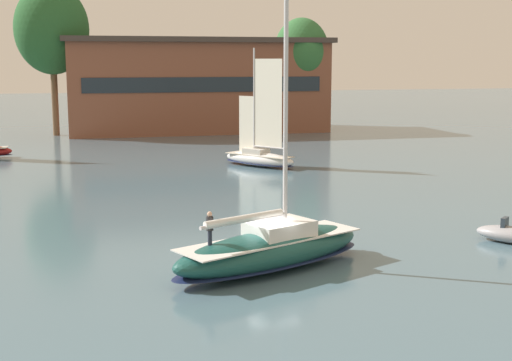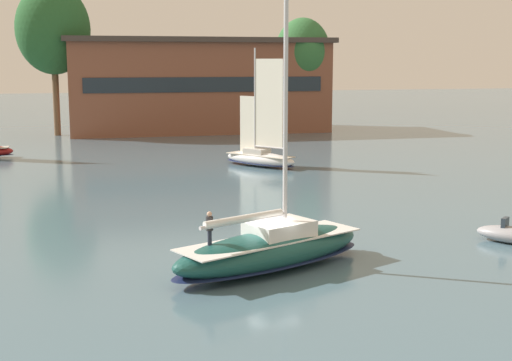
{
  "view_description": "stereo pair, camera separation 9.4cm",
  "coord_description": "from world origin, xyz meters",
  "px_view_note": "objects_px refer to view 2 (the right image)",
  "views": [
    {
      "loc": [
        -8.99,
        -32.76,
        10.18
      ],
      "look_at": [
        0.0,
        3.0,
        3.94
      ],
      "focal_mm": 50.0,
      "sensor_mm": 36.0,
      "label": 1
    },
    {
      "loc": [
        -8.89,
        -32.78,
        10.18
      ],
      "look_at": [
        0.0,
        3.0,
        3.94
      ],
      "focal_mm": 50.0,
      "sensor_mm": 36.0,
      "label": 2
    }
  ],
  "objects_px": {
    "tree_shore_left": "(53,30)",
    "tree_shore_center": "(303,52)",
    "sailboat_moored_near_marina": "(260,157)",
    "motor_tender": "(512,234)",
    "sailboat_main": "(271,248)"
  },
  "relations": [
    {
      "from": "tree_shore_center",
      "to": "sailboat_moored_near_marina",
      "type": "bearing_deg",
      "value": -114.11
    },
    {
      "from": "tree_shore_left",
      "to": "tree_shore_center",
      "type": "height_order",
      "value": "tree_shore_left"
    },
    {
      "from": "sailboat_main",
      "to": "tree_shore_center",
      "type": "bearing_deg",
      "value": 71.17
    },
    {
      "from": "tree_shore_left",
      "to": "sailboat_moored_near_marina",
      "type": "xyz_separation_m",
      "value": [
        19.84,
        -34.73,
        -13.3
      ]
    },
    {
      "from": "sailboat_main",
      "to": "motor_tender",
      "type": "distance_m",
      "value": 14.59
    },
    {
      "from": "tree_shore_left",
      "to": "tree_shore_center",
      "type": "bearing_deg",
      "value": -3.57
    },
    {
      "from": "tree_shore_left",
      "to": "sailboat_main",
      "type": "distance_m",
      "value": 70.61
    },
    {
      "from": "tree_shore_center",
      "to": "sailboat_moored_near_marina",
      "type": "distance_m",
      "value": 37.18
    },
    {
      "from": "tree_shore_center",
      "to": "sailboat_main",
      "type": "distance_m",
      "value": 70.7
    },
    {
      "from": "tree_shore_center",
      "to": "motor_tender",
      "type": "bearing_deg",
      "value": -97.14
    },
    {
      "from": "motor_tender",
      "to": "sailboat_moored_near_marina",
      "type": "bearing_deg",
      "value": 101.48
    },
    {
      "from": "tree_shore_left",
      "to": "tree_shore_center",
      "type": "relative_size",
      "value": 1.26
    },
    {
      "from": "sailboat_moored_near_marina",
      "to": "motor_tender",
      "type": "relative_size",
      "value": 2.84
    },
    {
      "from": "tree_shore_center",
      "to": "sailboat_moored_near_marina",
      "type": "relative_size",
      "value": 1.43
    },
    {
      "from": "motor_tender",
      "to": "tree_shore_left",
      "type": "bearing_deg",
      "value": 111.54
    }
  ]
}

